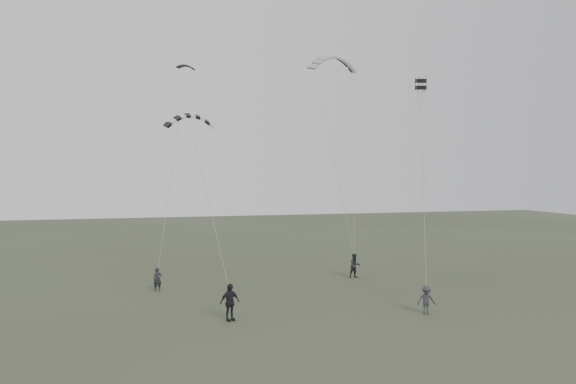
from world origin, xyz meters
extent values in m
plane|color=#363E29|center=(0.00, 0.00, 0.00)|extent=(140.00, 140.00, 0.00)
imported|color=black|center=(-7.45, 7.48, 0.77)|extent=(0.61, 0.45, 1.54)
imported|color=#232327|center=(6.92, 8.51, 0.90)|extent=(0.92, 0.74, 1.80)
imported|color=black|center=(-4.05, -1.10, 0.99)|extent=(1.25, 0.89, 1.98)
imported|color=#2D2D32|center=(6.68, -2.58, 0.79)|extent=(1.12, 0.78, 1.58)
camera|label=1|loc=(-8.75, -30.27, 7.85)|focal=35.00mm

